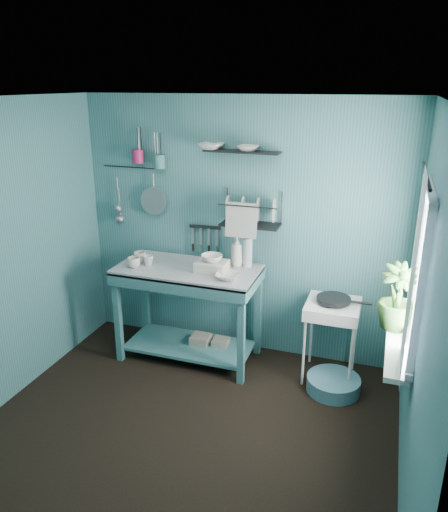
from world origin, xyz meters
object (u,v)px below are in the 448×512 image
(storage_tin_large, at_px, (201,345))
(potted_plant, at_px, (398,297))
(frying_pan, at_px, (334,299))
(dish_rack, at_px, (251,209))
(work_counter, at_px, (189,313))
(hotplate_stand, at_px, (330,341))
(wash_tub, at_px, (212,266))
(floor_basin, at_px, (333,384))
(water_bottle, at_px, (248,252))
(mug_right, at_px, (140,257))
(mug_mid, at_px, (148,261))
(mug_left, at_px, (134,263))
(storage_tin_small, at_px, (221,348))
(soap_bottle, at_px, (237,251))
(colander, at_px, (154,201))
(utensil_cup_magenta, at_px, (138,156))
(utensil_cup_teal, at_px, (159,161))

(storage_tin_large, bearing_deg, potted_plant, -14.33)
(frying_pan, xyz_separation_m, dish_rack, (-0.83, 0.18, 0.71))
(work_counter, height_order, hotplate_stand, work_counter)
(wash_tub, bearing_deg, floor_basin, -5.62)
(wash_tub, height_order, water_bottle, water_bottle)
(mug_right, relative_size, storage_tin_large, 0.56)
(mug_mid, relative_size, floor_basin, 0.21)
(storage_tin_large, bearing_deg, work_counter, -153.43)
(mug_mid, relative_size, dish_rack, 0.18)
(dish_rack, bearing_deg, mug_left, -162.31)
(wash_tub, bearing_deg, storage_tin_small, 63.43)
(mug_mid, distance_m, mug_right, 0.13)
(dish_rack, bearing_deg, soap_bottle, -155.35)
(mug_right, height_order, colander, colander)
(work_counter, relative_size, mug_left, 10.88)
(mug_left, bearing_deg, soap_bottle, 21.80)
(utensil_cup_magenta, relative_size, storage_tin_large, 0.59)
(dish_rack, distance_m, utensil_cup_magenta, 1.23)
(work_counter, height_order, dish_rack, dish_rack)
(hotplate_stand, xyz_separation_m, floor_basin, (0.08, -0.22, -0.31))
(utensil_cup_teal, bearing_deg, wash_tub, -27.08)
(wash_tub, distance_m, frying_pan, 1.13)
(work_counter, xyz_separation_m, wash_tub, (0.25, -0.02, 0.52))
(wash_tub, distance_m, utensil_cup_magenta, 1.31)
(wash_tub, bearing_deg, frying_pan, 5.11)
(hotplate_stand, bearing_deg, work_counter, -167.00)
(mug_left, height_order, wash_tub, wash_tub)
(mug_right, distance_m, storage_tin_small, 1.20)
(floor_basin, bearing_deg, utensil_cup_teal, 166.23)
(dish_rack, xyz_separation_m, floor_basin, (0.90, -0.40, -1.43))
(mug_mid, xyz_separation_m, potted_plant, (2.25, -0.34, 0.09))
(mug_right, bearing_deg, colander, 89.72)
(soap_bottle, height_order, frying_pan, soap_bottle)
(floor_basin, bearing_deg, utensil_cup_magenta, 167.70)
(hotplate_stand, distance_m, storage_tin_large, 1.29)
(work_counter, relative_size, soap_bottle, 4.48)
(mug_mid, distance_m, hotplate_stand, 1.85)
(soap_bottle, height_order, dish_rack, dish_rack)
(water_bottle, bearing_deg, utensil_cup_teal, 174.22)
(colander, bearing_deg, work_counter, -34.56)
(frying_pan, bearing_deg, mug_left, -172.59)
(mug_mid, height_order, potted_plant, potted_plant)
(soap_bottle, bearing_deg, storage_tin_small, -135.00)
(mug_left, height_order, soap_bottle, soap_bottle)
(utensil_cup_magenta, distance_m, storage_tin_small, 2.05)
(utensil_cup_teal, height_order, floor_basin, utensil_cup_teal)
(frying_pan, bearing_deg, soap_bottle, 172.67)
(water_bottle, height_order, utensil_cup_magenta, utensil_cup_magenta)
(water_bottle, xyz_separation_m, colander, (-1.02, 0.12, 0.39))
(work_counter, relative_size, potted_plant, 2.64)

